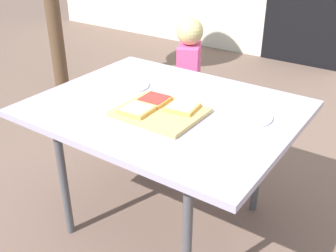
% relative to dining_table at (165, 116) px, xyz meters
% --- Properties ---
extents(ground_plane, '(16.00, 16.00, 0.00)m').
position_rel_dining_table_xyz_m(ground_plane, '(0.00, 0.00, -0.65)').
color(ground_plane, brown).
extents(dining_table, '(1.23, 0.98, 0.70)m').
position_rel_dining_table_xyz_m(dining_table, '(0.00, 0.00, 0.00)').
color(dining_table, '#A59EBB').
rests_on(dining_table, ground).
extents(cutting_board, '(0.37, 0.31, 0.02)m').
position_rel_dining_table_xyz_m(cutting_board, '(0.04, -0.09, 0.06)').
color(cutting_board, tan).
rests_on(cutting_board, dining_table).
extents(pizza_slice_far_right, '(0.15, 0.15, 0.02)m').
position_rel_dining_table_xyz_m(pizza_slice_far_right, '(0.12, -0.02, 0.09)').
color(pizza_slice_far_right, gold).
rests_on(pizza_slice_far_right, cutting_board).
extents(pizza_slice_near_left, '(0.14, 0.14, 0.02)m').
position_rel_dining_table_xyz_m(pizza_slice_near_left, '(-0.04, -0.16, 0.09)').
color(pizza_slice_near_left, gold).
rests_on(pizza_slice_near_left, cutting_board).
extents(pizza_slice_far_left, '(0.14, 0.14, 0.02)m').
position_rel_dining_table_xyz_m(pizza_slice_far_left, '(-0.04, -0.03, 0.09)').
color(pizza_slice_far_left, gold).
rests_on(pizza_slice_far_left, cutting_board).
extents(plate_white_left, '(0.23, 0.23, 0.01)m').
position_rel_dining_table_xyz_m(plate_white_left, '(-0.31, 0.09, 0.06)').
color(plate_white_left, silver).
rests_on(plate_white_left, dining_table).
extents(plate_white_right, '(0.23, 0.23, 0.01)m').
position_rel_dining_table_xyz_m(plate_white_right, '(0.37, 0.11, 0.06)').
color(plate_white_right, white).
rests_on(plate_white_right, dining_table).
extents(child_left, '(0.23, 0.28, 0.92)m').
position_rel_dining_table_xyz_m(child_left, '(-0.38, 0.83, -0.12)').
color(child_left, '#493147').
rests_on(child_left, ground).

